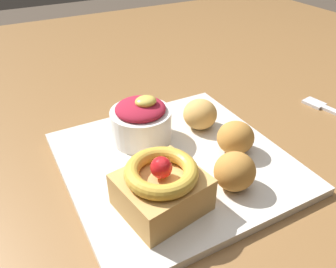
{
  "coord_description": "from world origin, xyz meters",
  "views": [
    {
      "loc": [
        -0.25,
        -0.55,
        1.03
      ],
      "look_at": [
        -0.07,
        -0.22,
        0.77
      ],
      "focal_mm": 36.12,
      "sensor_mm": 36.0,
      "label": 1
    }
  ],
  "objects": [
    {
      "name": "fritter_back",
      "position": [
        -0.04,
        -0.32,
        0.77
      ],
      "size": [
        0.05,
        0.05,
        0.05
      ],
      "primitive_type": "ellipsoid",
      "color": "#BC7F38",
      "rests_on": "front_plate"
    },
    {
      "name": "cake_slice",
      "position": [
        -0.13,
        -0.31,
        0.77
      ],
      "size": [
        0.1,
        0.1,
        0.07
      ],
      "rotation": [
        0.0,
        0.0,
        0.17
      ],
      "color": "tan",
      "rests_on": "front_plate"
    },
    {
      "name": "fork",
      "position": [
        0.24,
        -0.24,
        0.73
      ],
      "size": [
        0.04,
        0.13,
        0.0
      ],
      "rotation": [
        0.0,
        0.0,
        1.73
      ],
      "color": "silver",
      "rests_on": "dining_table"
    },
    {
      "name": "fritter_front",
      "position": [
        0.0,
        -0.19,
        0.76
      ],
      "size": [
        0.05,
        0.05,
        0.05
      ],
      "primitive_type": "ellipsoid",
      "color": "tan",
      "rests_on": "front_plate"
    },
    {
      "name": "fritter_middle",
      "position": [
        0.01,
        -0.26,
        0.76
      ],
      "size": [
        0.05,
        0.05,
        0.05
      ],
      "primitive_type": "ellipsoid",
      "color": "#BC7F38",
      "rests_on": "front_plate"
    },
    {
      "name": "front_plate",
      "position": [
        -0.07,
        -0.24,
        0.74
      ],
      "size": [
        0.29,
        0.29,
        0.01
      ],
      "primitive_type": "cube",
      "color": "silver",
      "rests_on": "dining_table"
    },
    {
      "name": "dining_table",
      "position": [
        0.0,
        0.0,
        0.66
      ],
      "size": [
        1.59,
        1.15,
        0.73
      ],
      "color": "brown",
      "rests_on": "ground_plane"
    },
    {
      "name": "berry_ramekin",
      "position": [
        -0.09,
        -0.18,
        0.77
      ],
      "size": [
        0.09,
        0.09,
        0.07
      ],
      "color": "white",
      "rests_on": "front_plate"
    }
  ]
}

